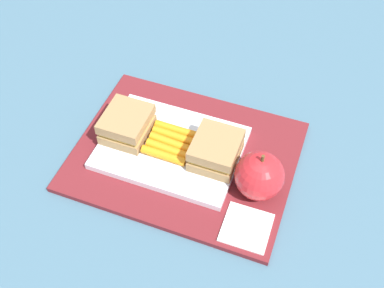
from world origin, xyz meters
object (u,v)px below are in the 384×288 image
at_px(carrot_sticks_bundle, 171,143).
at_px(paper_napkin, 246,228).
at_px(food_tray, 171,148).
at_px(sandwich_half_left, 127,124).
at_px(sandwich_half_right, 216,150).
at_px(apple, 259,176).

distance_m(carrot_sticks_bundle, paper_napkin, 0.19).
xyz_separation_m(carrot_sticks_bundle, paper_napkin, (0.16, -0.10, -0.02)).
height_order(food_tray, sandwich_half_left, sandwich_half_left).
xyz_separation_m(food_tray, sandwich_half_right, (0.08, 0.00, 0.03)).
xyz_separation_m(sandwich_half_right, carrot_sticks_bundle, (-0.08, 0.00, -0.02)).
relative_size(sandwich_half_left, paper_napkin, 1.14).
relative_size(food_tray, sandwich_half_left, 2.88).
xyz_separation_m(food_tray, carrot_sticks_bundle, (-0.00, 0.00, 0.01)).
xyz_separation_m(food_tray, apple, (0.16, -0.03, 0.03)).
distance_m(food_tray, sandwich_half_left, 0.08).
distance_m(carrot_sticks_bundle, apple, 0.16).
relative_size(food_tray, carrot_sticks_bundle, 2.90).
distance_m(sandwich_half_left, carrot_sticks_bundle, 0.08).
relative_size(carrot_sticks_bundle, apple, 0.91).
bearing_deg(paper_napkin, sandwich_half_right, 130.05).
height_order(sandwich_half_left, sandwich_half_right, same).
xyz_separation_m(food_tray, paper_napkin, (0.16, -0.10, -0.00)).
bearing_deg(sandwich_half_left, apple, -6.51).
distance_m(food_tray, paper_napkin, 0.19).
bearing_deg(sandwich_half_left, paper_napkin, -22.29).
bearing_deg(paper_napkin, carrot_sticks_bundle, 148.56).
bearing_deg(paper_napkin, sandwich_half_left, 157.71).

